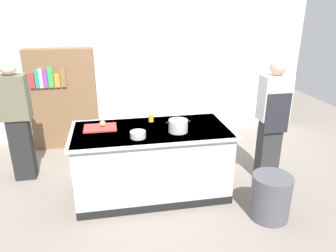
% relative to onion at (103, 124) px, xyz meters
% --- Properties ---
extents(ground_plane, '(10.00, 10.00, 0.00)m').
position_rel_onion_xyz_m(ground_plane, '(0.59, -0.16, -0.96)').
color(ground_plane, slate).
extents(back_wall, '(6.40, 0.12, 3.00)m').
position_rel_onion_xyz_m(back_wall, '(0.59, 1.94, 0.54)').
color(back_wall, silver).
rests_on(back_wall, ground_plane).
extents(counter_island, '(1.98, 0.98, 0.90)m').
position_rel_onion_xyz_m(counter_island, '(0.59, -0.16, -0.49)').
color(counter_island, '#B7BABF').
rests_on(counter_island, ground_plane).
extents(cutting_board, '(0.40, 0.28, 0.02)m').
position_rel_onion_xyz_m(cutting_board, '(-0.03, -0.02, -0.05)').
color(cutting_board, red).
rests_on(cutting_board, counter_island).
extents(onion, '(0.08, 0.08, 0.08)m').
position_rel_onion_xyz_m(onion, '(0.00, 0.00, 0.00)').
color(onion, tan).
rests_on(onion, cutting_board).
extents(stock_pot, '(0.30, 0.23, 0.15)m').
position_rel_onion_xyz_m(stock_pot, '(0.90, -0.30, 0.02)').
color(stock_pot, '#B7BABF').
rests_on(stock_pot, counter_island).
extents(mixing_bowl, '(0.18, 0.18, 0.08)m').
position_rel_onion_xyz_m(mixing_bowl, '(0.40, -0.40, -0.02)').
color(mixing_bowl, '#B7BABF').
rests_on(mixing_bowl, counter_island).
extents(juice_cup, '(0.07, 0.07, 0.10)m').
position_rel_onion_xyz_m(juice_cup, '(0.63, 0.12, -0.01)').
color(juice_cup, yellow).
rests_on(juice_cup, counter_island).
extents(trash_bin, '(0.45, 0.45, 0.54)m').
position_rel_onion_xyz_m(trash_bin, '(1.87, -0.94, -0.69)').
color(trash_bin, '#4C4C51').
rests_on(trash_bin, ground_plane).
extents(person_chef, '(0.38, 0.25, 1.72)m').
position_rel_onion_xyz_m(person_chef, '(2.25, -0.10, -0.04)').
color(person_chef, '#2F2F2F').
rests_on(person_chef, ground_plane).
extents(person_guest, '(0.38, 0.24, 1.72)m').
position_rel_onion_xyz_m(person_guest, '(-1.15, 0.56, -0.05)').
color(person_guest, black).
rests_on(person_guest, ground_plane).
extents(bookshelf, '(1.10, 0.31, 1.70)m').
position_rel_onion_xyz_m(bookshelf, '(-0.67, 1.64, -0.10)').
color(bookshelf, brown).
rests_on(bookshelf, ground_plane).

